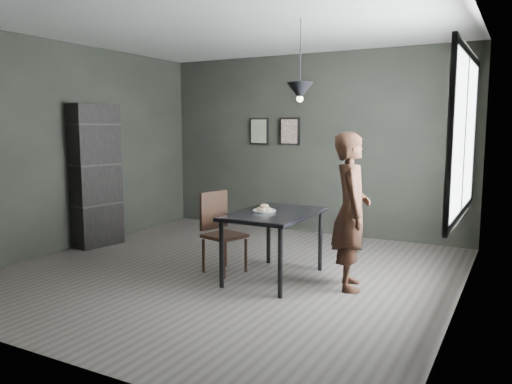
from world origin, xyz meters
The scene contains 13 objects.
ground centered at (0.00, 0.00, 0.00)m, with size 5.00×5.00×0.00m, color #34302D.
back_wall centered at (0.00, 2.50, 1.40)m, with size 5.00×0.10×2.80m, color black.
ceiling centered at (0.00, 0.00, 2.80)m, with size 5.00×5.00×0.02m.
window_assembly centered at (2.47, 0.20, 1.60)m, with size 0.04×1.96×1.56m.
cafe_table centered at (0.60, 0.00, 0.67)m, with size 0.80×1.20×0.75m.
white_plate centered at (0.50, -0.04, 0.76)m, with size 0.23×0.23×0.01m, color white.
donut_pile centered at (0.50, -0.04, 0.79)m, with size 0.18×0.18×0.08m.
woman centered at (1.44, 0.10, 0.81)m, with size 0.59×0.39×1.63m, color black.
wood_chair centered at (-0.08, -0.03, 0.53)m, with size 0.49×0.49×0.93m.
shelf_unit centered at (-2.32, 0.22, 0.99)m, with size 0.37×0.66×1.99m, color black.
pendant_lamp centered at (0.85, 0.10, 2.05)m, with size 0.28×0.28×0.86m.
framed_print_left centered at (-0.90, 2.47, 1.60)m, with size 0.34×0.04×0.44m.
framed_print_right centered at (-0.35, 2.47, 1.60)m, with size 0.34×0.04×0.44m.
Camera 1 is at (2.99, -4.82, 1.68)m, focal length 35.00 mm.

